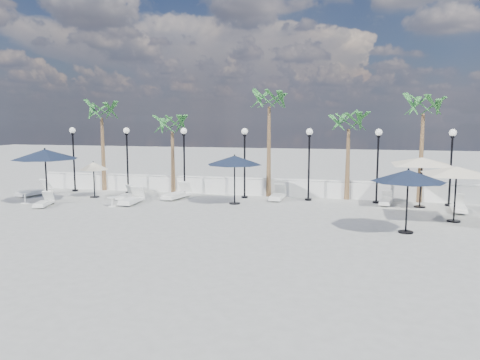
% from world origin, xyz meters
% --- Properties ---
extents(ground, '(100.00, 100.00, 0.00)m').
position_xyz_m(ground, '(0.00, 0.00, 0.00)').
color(ground, gray).
rests_on(ground, ground).
extents(balustrade, '(26.00, 0.30, 1.01)m').
position_xyz_m(balustrade, '(0.00, 7.50, 0.47)').
color(balustrade, silver).
rests_on(balustrade, ground).
extents(lamppost_0, '(0.36, 0.36, 3.84)m').
position_xyz_m(lamppost_0, '(-10.50, 6.50, 2.49)').
color(lamppost_0, black).
rests_on(lamppost_0, ground).
extents(lamppost_1, '(0.36, 0.36, 3.84)m').
position_xyz_m(lamppost_1, '(-7.00, 6.50, 2.49)').
color(lamppost_1, black).
rests_on(lamppost_1, ground).
extents(lamppost_2, '(0.36, 0.36, 3.84)m').
position_xyz_m(lamppost_2, '(-3.50, 6.50, 2.49)').
color(lamppost_2, black).
rests_on(lamppost_2, ground).
extents(lamppost_3, '(0.36, 0.36, 3.84)m').
position_xyz_m(lamppost_3, '(0.00, 6.50, 2.49)').
color(lamppost_3, black).
rests_on(lamppost_3, ground).
extents(lamppost_4, '(0.36, 0.36, 3.84)m').
position_xyz_m(lamppost_4, '(3.50, 6.50, 2.49)').
color(lamppost_4, black).
rests_on(lamppost_4, ground).
extents(lamppost_5, '(0.36, 0.36, 3.84)m').
position_xyz_m(lamppost_5, '(7.00, 6.50, 2.49)').
color(lamppost_5, black).
rests_on(lamppost_5, ground).
extents(lamppost_6, '(0.36, 0.36, 3.84)m').
position_xyz_m(lamppost_6, '(10.50, 6.50, 2.49)').
color(lamppost_6, black).
rests_on(lamppost_6, ground).
extents(palm_0, '(2.60, 2.60, 5.50)m').
position_xyz_m(palm_0, '(-9.00, 7.30, 4.53)').
color(palm_0, brown).
rests_on(palm_0, ground).
extents(palm_1, '(2.60, 2.60, 4.70)m').
position_xyz_m(palm_1, '(-4.50, 7.30, 3.75)').
color(palm_1, brown).
rests_on(palm_1, ground).
extents(palm_2, '(2.60, 2.60, 6.10)m').
position_xyz_m(palm_2, '(1.20, 7.30, 5.12)').
color(palm_2, brown).
rests_on(palm_2, ground).
extents(palm_3, '(2.60, 2.60, 4.90)m').
position_xyz_m(palm_3, '(5.50, 7.30, 3.95)').
color(palm_3, brown).
rests_on(palm_3, ground).
extents(palm_4, '(2.60, 2.60, 5.70)m').
position_xyz_m(palm_4, '(9.20, 7.30, 4.73)').
color(palm_4, brown).
rests_on(palm_4, ground).
extents(lounger_0, '(0.73, 2.02, 0.75)m').
position_xyz_m(lounger_0, '(-5.20, 3.31, 0.25)').
color(lounger_0, white).
rests_on(lounger_0, ground).
extents(lounger_1, '(1.20, 2.19, 0.78)m').
position_xyz_m(lounger_1, '(-11.75, 4.43, 0.26)').
color(lounger_1, white).
rests_on(lounger_1, ground).
extents(lounger_2, '(0.95, 1.72, 0.62)m').
position_xyz_m(lounger_2, '(-9.16, 1.68, 0.21)').
color(lounger_2, white).
rests_on(lounger_2, ground).
extents(lounger_3, '(0.61, 1.70, 0.63)m').
position_xyz_m(lounger_3, '(-6.16, 4.62, 0.21)').
color(lounger_3, white).
rests_on(lounger_3, ground).
extents(lounger_4, '(1.12, 2.19, 0.78)m').
position_xyz_m(lounger_4, '(-3.51, 5.31, 0.26)').
color(lounger_4, white).
rests_on(lounger_4, ground).
extents(lounger_5, '(0.80, 1.68, 0.60)m').
position_xyz_m(lounger_5, '(7.45, 6.10, 0.20)').
color(lounger_5, white).
rests_on(lounger_5, ground).
extents(lounger_6, '(0.69, 1.94, 0.72)m').
position_xyz_m(lounger_6, '(1.89, 6.22, 0.24)').
color(lounger_6, white).
rests_on(lounger_6, ground).
extents(lounger_7, '(0.81, 1.94, 0.71)m').
position_xyz_m(lounger_7, '(10.65, 4.99, 0.24)').
color(lounger_7, white).
rests_on(lounger_7, ground).
extents(side_table_0, '(0.57, 0.57, 0.55)m').
position_xyz_m(side_table_0, '(-10.69, 2.26, 0.33)').
color(side_table_0, white).
rests_on(side_table_0, ground).
extents(side_table_1, '(0.49, 0.49, 0.47)m').
position_xyz_m(side_table_1, '(-5.85, 2.45, 0.28)').
color(side_table_1, white).
rests_on(side_table_1, ground).
extents(side_table_2, '(0.47, 0.47, 0.45)m').
position_xyz_m(side_table_2, '(7.52, 6.20, 0.27)').
color(side_table_2, white).
rests_on(side_table_2, ground).
extents(parasol_navy_left, '(3.26, 3.26, 2.88)m').
position_xyz_m(parasol_navy_left, '(-9.48, 2.42, 2.53)').
color(parasol_navy_left, black).
rests_on(parasol_navy_left, ground).
extents(parasol_navy_mid, '(2.84, 2.84, 2.55)m').
position_xyz_m(parasol_navy_mid, '(-0.09, 4.59, 2.24)').
color(parasol_navy_mid, black).
rests_on(parasol_navy_mid, ground).
extents(parasol_navy_right, '(2.78, 2.78, 2.49)m').
position_xyz_m(parasol_navy_right, '(7.78, 0.14, 2.19)').
color(parasol_navy_right, black).
rests_on(parasol_navy_right, ground).
extents(parasol_cream_sq_a, '(5.40, 5.40, 2.65)m').
position_xyz_m(parasol_cream_sq_a, '(9.03, 5.77, 2.46)').
color(parasol_cream_sq_a, black).
rests_on(parasol_cream_sq_a, ground).
extents(parasol_cream_sq_b, '(5.06, 5.06, 2.54)m').
position_xyz_m(parasol_cream_sq_b, '(9.98, 2.65, 2.34)').
color(parasol_cream_sq_b, black).
rests_on(parasol_cream_sq_b, ground).
extents(parasol_cream_small, '(1.64, 1.64, 2.02)m').
position_xyz_m(parasol_cream_small, '(-8.17, 4.75, 1.73)').
color(parasol_cream_small, black).
rests_on(parasol_cream_small, ground).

